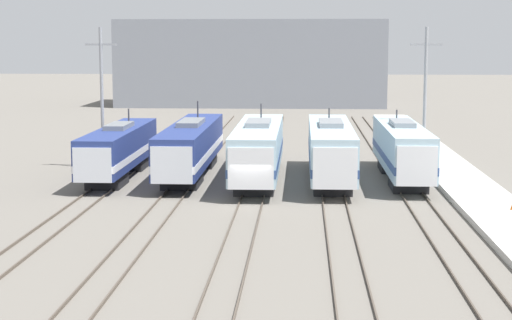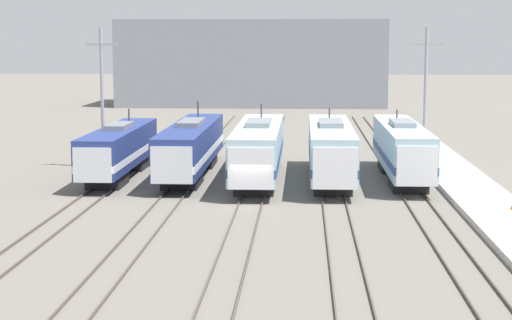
% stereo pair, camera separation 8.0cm
% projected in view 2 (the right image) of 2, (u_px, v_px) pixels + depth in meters
% --- Properties ---
extents(ground_plane, '(400.00, 400.00, 0.00)m').
position_uv_depth(ground_plane, '(251.00, 203.00, 53.20)').
color(ground_plane, '#666059').
extents(rail_pair_far_left, '(1.50, 120.00, 0.15)m').
position_uv_depth(rail_pair_far_left, '(87.00, 200.00, 53.76)').
color(rail_pair_far_left, '#4C4238').
rests_on(rail_pair_far_left, ground_plane).
extents(rail_pair_center_left, '(1.51, 120.00, 0.15)m').
position_uv_depth(rail_pair_center_left, '(169.00, 201.00, 53.48)').
color(rail_pair_center_left, '#4C4238').
rests_on(rail_pair_center_left, ground_plane).
extents(rail_pair_center, '(1.51, 120.00, 0.15)m').
position_uv_depth(rail_pair_center, '(251.00, 202.00, 53.19)').
color(rail_pair_center, '#4C4238').
rests_on(rail_pair_center, ground_plane).
extents(rail_pair_center_right, '(1.51, 120.00, 0.15)m').
position_uv_depth(rail_pair_center_right, '(334.00, 203.00, 52.91)').
color(rail_pair_center_right, '#4C4238').
rests_on(rail_pair_center_right, ground_plane).
extents(rail_pair_far_right, '(1.50, 120.00, 0.15)m').
position_uv_depth(rail_pair_far_right, '(419.00, 204.00, 52.62)').
color(rail_pair_far_right, '#4C4238').
rests_on(rail_pair_far_right, ground_plane).
extents(locomotive_far_left, '(2.77, 16.59, 4.78)m').
position_uv_depth(locomotive_far_left, '(118.00, 150.00, 62.64)').
color(locomotive_far_left, black).
rests_on(locomotive_far_left, ground_plane).
extents(locomotive_center_left, '(2.97, 19.51, 5.27)m').
position_uv_depth(locomotive_center_left, '(190.00, 148.00, 63.56)').
color(locomotive_center_left, black).
rests_on(locomotive_center_left, ground_plane).
extents(locomotive_center, '(3.12, 18.41, 5.27)m').
position_uv_depth(locomotive_center, '(258.00, 151.00, 60.92)').
color(locomotive_center, '#232326').
rests_on(locomotive_center, ground_plane).
extents(locomotive_center_right, '(3.03, 18.05, 4.94)m').
position_uv_depth(locomotive_center_right, '(331.00, 151.00, 60.71)').
color(locomotive_center_right, '#232326').
rests_on(locomotive_center_right, ground_plane).
extents(locomotive_far_right, '(2.81, 16.99, 4.79)m').
position_uv_depth(locomotive_far_right, '(403.00, 150.00, 61.39)').
color(locomotive_far_right, '#232326').
rests_on(locomotive_far_right, ground_plane).
extents(catenary_tower_left, '(2.43, 0.25, 11.05)m').
position_uv_depth(catenary_tower_left, '(102.00, 94.00, 66.49)').
color(catenary_tower_left, gray).
rests_on(catenary_tower_left, ground_plane).
extents(catenary_tower_right, '(2.43, 0.25, 11.05)m').
position_uv_depth(catenary_tower_right, '(425.00, 96.00, 65.11)').
color(catenary_tower_right, gray).
rests_on(catenary_tower_right, ground_plane).
extents(platform, '(4.00, 120.00, 0.38)m').
position_uv_depth(platform, '(486.00, 202.00, 52.38)').
color(platform, '#B7B5AD').
rests_on(platform, ground_plane).
extents(depot_building, '(40.50, 15.62, 13.08)m').
position_uv_depth(depot_building, '(253.00, 63.00, 132.76)').
color(depot_building, gray).
rests_on(depot_building, ground_plane).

